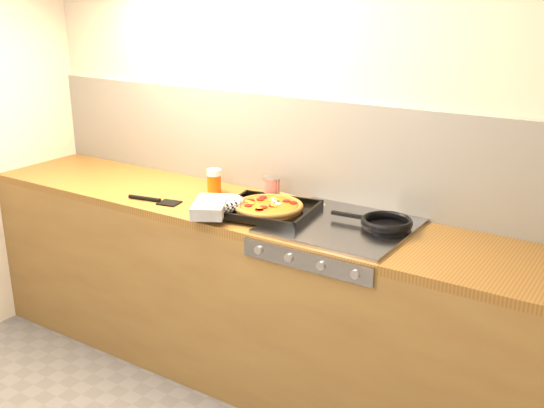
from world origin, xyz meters
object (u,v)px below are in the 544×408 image
Objects in this scene: pizza_on_tray at (253,207)px; juice_glass at (214,181)px; frying_pan at (386,223)px; tomato_can at (271,189)px.

juice_glass is (-0.38, 0.19, 0.02)m from pizza_on_tray.
frying_pan is 3.04× the size of juice_glass.
tomato_can reaches higher than frying_pan.
frying_pan is 3.08× the size of tomato_can.
tomato_can is 0.33m from juice_glass.
pizza_on_tray is at bearing -165.84° from frying_pan.
pizza_on_tray is 4.49× the size of tomato_can.
frying_pan is at bearing -2.39° from juice_glass.
frying_pan is (0.59, 0.15, -0.01)m from pizza_on_tray.
juice_glass is (-0.97, 0.04, 0.03)m from frying_pan.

